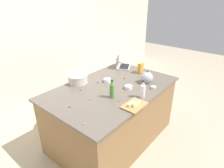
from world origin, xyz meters
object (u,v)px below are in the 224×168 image
(bottle_vinegar, at_px, (143,91))
(candy_bag, at_px, (140,68))
(bottle_olive, at_px, (112,91))
(butter_stick_left, at_px, (136,104))
(ramekin_wide, at_px, (153,87))
(laptop, at_px, (122,65))
(ramekin_medium, at_px, (128,87))
(mixing_bowl_large, at_px, (78,79))
(kettle, at_px, (147,78))
(cutting_board, at_px, (134,105))
(butter_stick_right, at_px, (131,104))
(ramekin_small, at_px, (107,80))

(bottle_vinegar, relative_size, candy_bag, 1.38)
(bottle_olive, relative_size, butter_stick_left, 2.21)
(butter_stick_left, relative_size, ramekin_wide, 1.50)
(laptop, distance_m, bottle_olive, 1.11)
(bottle_olive, height_order, ramekin_medium, bottle_olive)
(laptop, xyz_separation_m, mixing_bowl_large, (-0.94, 0.11, 0.02))
(mixing_bowl_large, relative_size, ramekin_wide, 4.00)
(kettle, relative_size, cutting_board, 0.70)
(bottle_olive, relative_size, candy_bag, 1.43)
(butter_stick_right, relative_size, candy_bag, 0.65)
(laptop, relative_size, ramekin_small, 3.60)
(ramekin_wide, bearing_deg, laptop, 65.01)
(mixing_bowl_large, height_order, ramekin_small, mixing_bowl_large)
(cutting_board, bearing_deg, bottle_vinegar, 8.93)
(ramekin_small, height_order, ramekin_medium, same)
(laptop, bearing_deg, ramekin_small, -161.70)
(ramekin_small, xyz_separation_m, candy_bag, (0.62, -0.19, 0.06))
(kettle, bearing_deg, laptop, 67.02)
(laptop, distance_m, bottle_vinegar, 1.12)
(butter_stick_left, bearing_deg, candy_bag, 29.37)
(butter_stick_left, bearing_deg, butter_stick_right, 126.46)
(mixing_bowl_large, relative_size, cutting_board, 0.97)
(bottle_olive, xyz_separation_m, ramekin_wide, (0.56, -0.29, -0.08))
(candy_bag, bearing_deg, butter_stick_left, -150.63)
(bottle_vinegar, height_order, butter_stick_left, bottle_vinegar)
(bottle_vinegar, relative_size, butter_stick_left, 2.13)
(cutting_board, bearing_deg, candy_bag, 28.38)
(laptop, bearing_deg, mixing_bowl_large, 173.55)
(bottle_vinegar, distance_m, ramekin_medium, 0.29)
(butter_stick_left, height_order, candy_bag, candy_bag)
(laptop, height_order, butter_stick_left, laptop)
(bottle_vinegar, distance_m, ramekin_small, 0.66)
(bottle_olive, distance_m, ramekin_medium, 0.34)
(bottle_olive, height_order, bottle_vinegar, bottle_olive)
(laptop, height_order, bottle_vinegar, bottle_vinegar)
(bottle_olive, height_order, candy_bag, bottle_olive)
(butter_stick_right, bearing_deg, candy_bag, 26.40)
(laptop, distance_m, candy_bag, 0.40)
(ramekin_wide, xyz_separation_m, candy_bag, (0.38, 0.45, 0.07))
(ramekin_small, distance_m, ramekin_wide, 0.69)
(bottle_vinegar, xyz_separation_m, ramekin_medium, (0.08, 0.27, -0.07))
(mixing_bowl_large, bearing_deg, ramekin_wide, -60.60)
(ramekin_wide, height_order, candy_bag, candy_bag)
(mixing_bowl_large, height_order, kettle, kettle)
(bottle_vinegar, relative_size, butter_stick_right, 2.13)
(butter_stick_right, bearing_deg, kettle, 15.88)
(bottle_olive, xyz_separation_m, bottle_vinegar, (0.24, -0.30, -0.00))
(laptop, bearing_deg, kettle, -112.98)
(bottle_vinegar, relative_size, ramekin_medium, 2.25)
(bottle_vinegar, height_order, kettle, bottle_vinegar)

